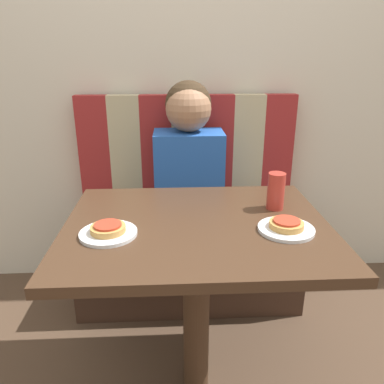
{
  "coord_description": "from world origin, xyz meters",
  "views": [
    {
      "loc": [
        -0.08,
        -1.17,
        1.28
      ],
      "look_at": [
        0.0,
        0.31,
        0.73
      ],
      "focal_mm": 35.0,
      "sensor_mm": 36.0,
      "label": 1
    }
  ],
  "objects_px": {
    "plate_right": "(286,229)",
    "drinking_cup": "(276,191)",
    "person": "(189,154)",
    "pizza_right": "(287,224)",
    "pizza_left": "(108,228)",
    "plate_left": "(108,233)"
  },
  "relations": [
    {
      "from": "pizza_left",
      "to": "pizza_right",
      "type": "distance_m",
      "value": 0.58
    },
    {
      "from": "plate_right",
      "to": "plate_left",
      "type": "bearing_deg",
      "value": 180.0
    },
    {
      "from": "person",
      "to": "plate_right",
      "type": "bearing_deg",
      "value": -67.4
    },
    {
      "from": "drinking_cup",
      "to": "pizza_left",
      "type": "bearing_deg",
      "value": -162.3
    },
    {
      "from": "plate_left",
      "to": "drinking_cup",
      "type": "distance_m",
      "value": 0.62
    },
    {
      "from": "plate_left",
      "to": "drinking_cup",
      "type": "relative_size",
      "value": 1.33
    },
    {
      "from": "plate_right",
      "to": "drinking_cup",
      "type": "distance_m",
      "value": 0.2
    },
    {
      "from": "pizza_left",
      "to": "drinking_cup",
      "type": "xyz_separation_m",
      "value": [
        0.59,
        0.19,
        0.04
      ]
    },
    {
      "from": "pizza_right",
      "to": "drinking_cup",
      "type": "xyz_separation_m",
      "value": [
        0.01,
        0.19,
        0.04
      ]
    },
    {
      "from": "person",
      "to": "plate_right",
      "type": "height_order",
      "value": "person"
    },
    {
      "from": "plate_right",
      "to": "pizza_right",
      "type": "bearing_deg",
      "value": 0.0
    },
    {
      "from": "pizza_right",
      "to": "drinking_cup",
      "type": "relative_size",
      "value": 0.81
    },
    {
      "from": "plate_left",
      "to": "pizza_left",
      "type": "xyz_separation_m",
      "value": [
        0.0,
        0.0,
        0.02
      ]
    },
    {
      "from": "pizza_right",
      "to": "plate_right",
      "type": "bearing_deg",
      "value": 0.0
    },
    {
      "from": "plate_left",
      "to": "pizza_right",
      "type": "distance_m",
      "value": 0.58
    },
    {
      "from": "plate_left",
      "to": "person",
      "type": "bearing_deg",
      "value": 67.4
    },
    {
      "from": "person",
      "to": "pizza_left",
      "type": "relative_size",
      "value": 6.48
    },
    {
      "from": "person",
      "to": "pizza_right",
      "type": "height_order",
      "value": "person"
    },
    {
      "from": "drinking_cup",
      "to": "plate_right",
      "type": "bearing_deg",
      "value": -93.51
    },
    {
      "from": "person",
      "to": "pizza_left",
      "type": "xyz_separation_m",
      "value": [
        -0.29,
        -0.7,
        -0.06
      ]
    },
    {
      "from": "plate_left",
      "to": "pizza_right",
      "type": "relative_size",
      "value": 1.65
    },
    {
      "from": "pizza_left",
      "to": "drinking_cup",
      "type": "relative_size",
      "value": 0.81
    }
  ]
}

